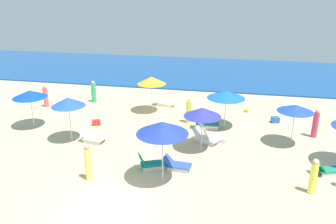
{
  "coord_description": "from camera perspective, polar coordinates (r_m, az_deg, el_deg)",
  "views": [
    {
      "loc": [
        4.45,
        -10.15,
        7.97
      ],
      "look_at": [
        0.89,
        7.54,
        1.32
      ],
      "focal_mm": 35.95,
      "sensor_mm": 36.0,
      "label": 1
    }
  ],
  "objects": [
    {
      "name": "beachgoer_6",
      "position": [
        25.4,
        -20.03,
        2.45
      ],
      "size": [
        0.41,
        0.41,
        1.59
      ],
      "rotation": [
        0.0,
        0.0,
        1.93
      ],
      "color": "#F25E5D",
      "rests_on": "ground_plane"
    },
    {
      "name": "lounge_chair_7_1",
      "position": [
        21.89,
        6.63,
        -0.63
      ],
      "size": [
        1.28,
        0.71,
        0.6
      ],
      "rotation": [
        0.0,
        0.0,
        1.63
      ],
      "color": "silver",
      "rests_on": "ground_plane"
    },
    {
      "name": "lounge_chair_0_1",
      "position": [
        18.61,
        6.28,
        -4.34
      ],
      "size": [
        1.58,
        1.19,
        0.76
      ],
      "rotation": [
        0.0,
        0.0,
        1.14
      ],
      "color": "silver",
      "rests_on": "ground_plane"
    },
    {
      "name": "beachgoer_3",
      "position": [
        25.47,
        -12.48,
        3.29
      ],
      "size": [
        0.37,
        0.37,
        1.63
      ],
      "rotation": [
        0.0,
        0.0,
        3.13
      ],
      "color": "#36B061",
      "rests_on": "ground_plane"
    },
    {
      "name": "cooler_box_0",
      "position": [
        21.28,
        -12.05,
        -1.76
      ],
      "size": [
        0.59,
        0.47,
        0.34
      ],
      "primitive_type": "cube",
      "rotation": [
        0.0,
        0.0,
        0.38
      ],
      "color": "red",
      "rests_on": "ground_plane"
    },
    {
      "name": "beachgoer_0",
      "position": [
        15.21,
        -13.39,
        -8.46
      ],
      "size": [
        0.37,
        0.37,
        1.7
      ],
      "rotation": [
        0.0,
        0.0,
        4.31
      ],
      "color": "#E5E468",
      "rests_on": "ground_plane"
    },
    {
      "name": "umbrella_4",
      "position": [
        13.92,
        -0.95,
        -2.68
      ],
      "size": [
        2.21,
        2.21,
        2.82
      ],
      "color": "silver",
      "rests_on": "ground_plane"
    },
    {
      "name": "beach_ball_1",
      "position": [
        23.64,
        13.18,
        0.36
      ],
      "size": [
        0.31,
        0.31,
        0.31
      ],
      "primitive_type": "sphere",
      "color": "yellow",
      "rests_on": "ground_plane"
    },
    {
      "name": "lounge_chair_4_0",
      "position": [
        15.98,
        -2.92,
        -8.67
      ],
      "size": [
        1.4,
        1.06,
        0.77
      ],
      "rotation": [
        0.0,
        0.0,
        2.0
      ],
      "color": "silver",
      "rests_on": "ground_plane"
    },
    {
      "name": "lounge_chair_4_1",
      "position": [
        15.9,
        1.48,
        -8.89
      ],
      "size": [
        1.34,
        0.74,
        0.62
      ],
      "rotation": [
        0.0,
        0.0,
        1.49
      ],
      "color": "silver",
      "rests_on": "ground_plane"
    },
    {
      "name": "beachgoer_4",
      "position": [
        15.16,
        23.43,
        -10.03
      ],
      "size": [
        0.4,
        0.4,
        1.57
      ],
      "rotation": [
        0.0,
        0.0,
        2.65
      ],
      "color": "#F4F952",
      "rests_on": "ground_plane"
    },
    {
      "name": "umbrella_7",
      "position": [
        20.16,
        9.83,
        2.94
      ],
      "size": [
        2.27,
        2.27,
        2.31
      ],
      "color": "silver",
      "rests_on": "ground_plane"
    },
    {
      "name": "lounge_chair_1_0",
      "position": [
        19.03,
        -12.74,
        -4.23
      ],
      "size": [
        1.41,
        0.85,
        0.71
      ],
      "rotation": [
        0.0,
        0.0,
        1.42
      ],
      "color": "silver",
      "rests_on": "ground_plane"
    },
    {
      "name": "lounge_chair_3_0",
      "position": [
        24.2,
        -0.71,
        1.59
      ],
      "size": [
        1.57,
        0.81,
        0.7
      ],
      "rotation": [
        0.0,
        0.0,
        1.39
      ],
      "color": "silver",
      "rests_on": "ground_plane"
    },
    {
      "name": "lounge_chair_0_0",
      "position": [
        18.71,
        7.79,
        -4.27
      ],
      "size": [
        1.36,
        0.87,
        0.73
      ],
      "rotation": [
        0.0,
        0.0,
        1.8
      ],
      "color": "silver",
      "rests_on": "ground_plane"
    },
    {
      "name": "lounge_chair_7_0",
      "position": [
        20.42,
        6.37,
        -2.02
      ],
      "size": [
        1.58,
        0.74,
        0.76
      ],
      "rotation": [
        0.0,
        0.0,
        1.67
      ],
      "color": "silver",
      "rests_on": "ground_plane"
    },
    {
      "name": "cooler_box_2",
      "position": [
        22.26,
        17.71,
        -1.25
      ],
      "size": [
        0.55,
        0.47,
        0.38
      ],
      "primitive_type": "cube",
      "rotation": [
        0.0,
        0.0,
        3.37
      ],
      "color": "blue",
      "rests_on": "ground_plane"
    },
    {
      "name": "lounge_chair_2_1",
      "position": [
        17.11,
        25.6,
        -8.75
      ],
      "size": [
        1.48,
        0.94,
        0.74
      ],
      "rotation": [
        0.0,
        0.0,
        1.87
      ],
      "color": "silver",
      "rests_on": "ground_plane"
    },
    {
      "name": "umbrella_0",
      "position": [
        17.05,
        5.87,
        -0.0
      ],
      "size": [
        1.92,
        1.92,
        2.34
      ],
      "color": "silver",
      "rests_on": "ground_plane"
    },
    {
      "name": "beachgoer_7",
      "position": [
        21.02,
        3.55,
        0.09
      ],
      "size": [
        0.44,
        0.44,
        1.62
      ],
      "rotation": [
        0.0,
        0.0,
        5.98
      ],
      "color": "#E4E455",
      "rests_on": "ground_plane"
    },
    {
      "name": "umbrella_5",
      "position": [
        18.75,
        20.82,
        0.61
      ],
      "size": [
        1.88,
        1.88,
        2.29
      ],
      "color": "silver",
      "rests_on": "ground_plane"
    },
    {
      "name": "umbrella_1",
      "position": [
        18.76,
        -16.6,
        1.67
      ],
      "size": [
        1.83,
        1.83,
        2.52
      ],
      "color": "silver",
      "rests_on": "ground_plane"
    },
    {
      "name": "ground_plane",
      "position": [
        13.66,
        -10.36,
        -15.88
      ],
      "size": [
        60.0,
        60.0,
        0.0
      ],
      "primitive_type": "plane",
      "color": "#DABE8A"
    },
    {
      "name": "umbrella_6",
      "position": [
        21.51,
        -22.41,
        2.84
      ],
      "size": [
        2.01,
        2.01,
        2.33
      ],
      "color": "silver",
      "rests_on": "ground_plane"
    },
    {
      "name": "umbrella_3",
      "position": [
        22.44,
        -2.8,
        5.38
      ],
      "size": [
        1.9,
        1.9,
        2.48
      ],
      "color": "silver",
      "rests_on": "ground_plane"
    },
    {
      "name": "beachgoer_2",
      "position": [
        20.69,
        23.71,
        -1.87
      ],
      "size": [
        0.47,
        0.47,
        1.68
      ],
      "rotation": [
        0.0,
        0.0,
        5.59
      ],
      "color": "#DE3B60",
      "rests_on": "ground_plane"
    },
    {
      "name": "ocean",
      "position": [
        34.53,
        3.7,
        6.94
      ],
      "size": [
        60.0,
        13.67,
        0.12
      ],
      "primitive_type": "cube",
      "color": "#16498E",
      "rests_on": "ground_plane"
    }
  ]
}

